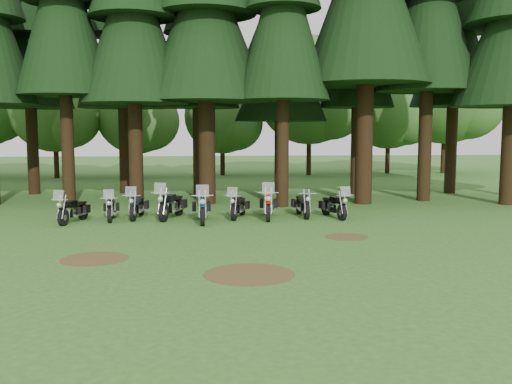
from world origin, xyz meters
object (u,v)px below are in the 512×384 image
(motorcycle_3, at_px, (171,206))
(motorcycle_6, at_px, (268,206))
(motorcycle_5, at_px, (238,207))
(motorcycle_8, at_px, (334,207))
(motorcycle_1, at_px, (111,209))
(motorcycle_0, at_px, (73,211))
(motorcycle_7, at_px, (303,205))
(motorcycle_4, at_px, (202,209))
(motorcycle_2, at_px, (137,207))

(motorcycle_3, xyz_separation_m, motorcycle_6, (3.77, -0.30, 0.01))
(motorcycle_6, bearing_deg, motorcycle_3, -177.94)
(motorcycle_5, distance_m, motorcycle_6, 1.19)
(motorcycle_8, bearing_deg, motorcycle_1, 165.93)
(motorcycle_0, xyz_separation_m, motorcycle_3, (3.58, 0.68, 0.06))
(motorcycle_5, bearing_deg, motorcycle_8, 11.68)
(motorcycle_3, relative_size, motorcycle_7, 1.09)
(motorcycle_4, xyz_separation_m, motorcycle_8, (5.16, 0.62, -0.06))
(motorcycle_2, bearing_deg, motorcycle_8, 1.49)
(motorcycle_8, bearing_deg, motorcycle_7, 145.68)
(motorcycle_1, relative_size, motorcycle_5, 0.99)
(motorcycle_1, distance_m, motorcycle_4, 3.59)
(motorcycle_1, distance_m, motorcycle_3, 2.31)
(motorcycle_2, height_order, motorcycle_7, motorcycle_2)
(motorcycle_2, height_order, motorcycle_5, motorcycle_2)
(motorcycle_4, bearing_deg, motorcycle_8, 5.08)
(motorcycle_1, bearing_deg, motorcycle_5, -4.94)
(motorcycle_0, bearing_deg, motorcycle_2, 37.01)
(motorcycle_4, xyz_separation_m, motorcycle_6, (2.58, 0.69, 0.00))
(motorcycle_5, relative_size, motorcycle_6, 0.85)
(motorcycle_5, xyz_separation_m, motorcycle_6, (1.16, -0.26, 0.07))
(motorcycle_2, relative_size, motorcycle_8, 1.02)
(motorcycle_1, bearing_deg, motorcycle_4, -19.78)
(motorcycle_4, height_order, motorcycle_8, motorcycle_4)
(motorcycle_6, xyz_separation_m, motorcycle_8, (2.58, -0.07, -0.06))
(motorcycle_1, height_order, motorcycle_3, motorcycle_3)
(motorcycle_2, relative_size, motorcycle_6, 0.89)
(motorcycle_6, bearing_deg, motorcycle_5, 174.22)
(motorcycle_3, bearing_deg, motorcycle_4, -22.28)
(motorcycle_3, height_order, motorcycle_5, motorcycle_3)
(motorcycle_0, bearing_deg, motorcycle_3, 27.06)
(motorcycle_2, relative_size, motorcycle_5, 1.05)
(motorcycle_0, xyz_separation_m, motorcycle_1, (1.28, 0.55, -0.01))
(motorcycle_2, distance_m, motorcycle_8, 7.70)
(motorcycle_0, height_order, motorcycle_3, motorcycle_3)
(motorcycle_1, height_order, motorcycle_6, motorcycle_6)
(motorcycle_1, relative_size, motorcycle_4, 0.84)
(motorcycle_2, distance_m, motorcycle_7, 6.52)
(motorcycle_1, relative_size, motorcycle_7, 0.94)
(motorcycle_4, relative_size, motorcycle_6, 0.99)
(motorcycle_5, bearing_deg, motorcycle_0, -157.53)
(motorcycle_1, relative_size, motorcycle_3, 0.86)
(motorcycle_2, bearing_deg, motorcycle_5, 2.37)
(motorcycle_3, bearing_deg, motorcycle_5, 16.57)
(motorcycle_0, xyz_separation_m, motorcycle_4, (4.77, -0.31, 0.07))
(motorcycle_0, height_order, motorcycle_8, motorcycle_8)
(motorcycle_5, xyz_separation_m, motorcycle_8, (3.74, -0.32, 0.01))
(motorcycle_4, bearing_deg, motorcycle_2, 153.48)
(motorcycle_3, xyz_separation_m, motorcycle_4, (1.19, -0.99, 0.00))
(motorcycle_4, distance_m, motorcycle_5, 1.71)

